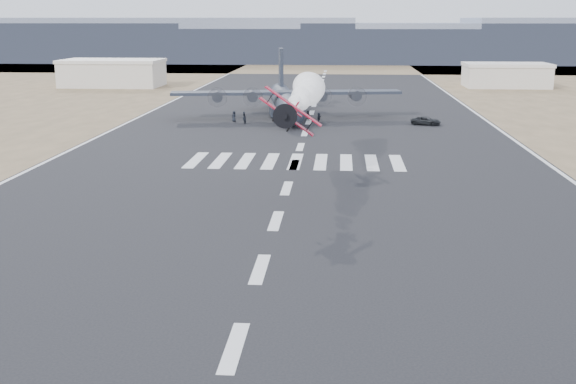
# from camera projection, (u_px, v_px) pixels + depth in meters

# --- Properties ---
(ground) EXTENTS (500.00, 500.00, 0.00)m
(ground) POSITION_uv_depth(u_px,v_px,m) (234.00, 347.00, 37.08)
(ground) COLOR black
(ground) RESTS_ON ground
(scrub_far) EXTENTS (500.00, 80.00, 0.00)m
(scrub_far) POSITION_uv_depth(u_px,v_px,m) (327.00, 66.00, 260.14)
(scrub_far) COLOR brown
(scrub_far) RESTS_ON ground
(runway_markings) EXTENTS (60.00, 260.00, 0.01)m
(runway_markings) POSITION_uv_depth(u_px,v_px,m) (300.00, 147.00, 95.27)
(runway_markings) COLOR silver
(runway_markings) RESTS_ON ground
(ridge_seg_b) EXTENTS (150.00, 50.00, 15.00)m
(ridge_seg_b) POSITION_uv_depth(u_px,v_px,m) (13.00, 42.00, 296.75)
(ridge_seg_b) COLOR slate
(ridge_seg_b) RESTS_ON ground
(ridge_seg_c) EXTENTS (150.00, 50.00, 17.00)m
(ridge_seg_c) POSITION_uv_depth(u_px,v_px,m) (168.00, 39.00, 291.88)
(ridge_seg_c) COLOR slate
(ridge_seg_c) RESTS_ON ground
(ridge_seg_d) EXTENTS (150.00, 50.00, 13.00)m
(ridge_seg_d) POSITION_uv_depth(u_px,v_px,m) (329.00, 45.00, 287.71)
(ridge_seg_d) COLOR slate
(ridge_seg_d) RESTS_ON ground
(ridge_seg_e) EXTENTS (150.00, 50.00, 15.00)m
(ridge_seg_e) POSITION_uv_depth(u_px,v_px,m) (495.00, 43.00, 282.84)
(ridge_seg_e) COLOR slate
(ridge_seg_e) RESTS_ON ground
(hangar_left) EXTENTS (24.50, 14.50, 6.70)m
(hangar_left) POSITION_uv_depth(u_px,v_px,m) (113.00, 73.00, 180.62)
(hangar_left) COLOR #BCB4A7
(hangar_left) RESTS_ON ground
(hangar_right) EXTENTS (20.50, 12.50, 5.90)m
(hangar_right) POSITION_uv_depth(u_px,v_px,m) (506.00, 75.00, 178.57)
(hangar_right) COLOR #BCB4A7
(hangar_right) RESTS_ON ground
(aerobatic_biplane) EXTENTS (5.14, 5.48, 4.65)m
(aerobatic_biplane) POSITION_uv_depth(u_px,v_px,m) (289.00, 113.00, 64.98)
(aerobatic_biplane) COLOR #AA0B22
(smoke_trail) EXTENTS (3.84, 23.55, 3.84)m
(smoke_trail) POSITION_uv_depth(u_px,v_px,m) (308.00, 90.00, 84.04)
(smoke_trail) COLOR white
(transport_aircraft) EXTENTS (38.98, 31.96, 11.26)m
(transport_aircraft) POSITION_uv_depth(u_px,v_px,m) (286.00, 100.00, 124.04)
(transport_aircraft) COLOR black
(transport_aircraft) RESTS_ON ground
(support_vehicle) EXTENTS (5.14, 3.48, 1.31)m
(support_vehicle) POSITION_uv_depth(u_px,v_px,m) (426.00, 121.00, 115.06)
(support_vehicle) COLOR black
(support_vehicle) RESTS_ON ground
(crew_a) EXTENTS (0.70, 0.78, 1.77)m
(crew_a) POSITION_uv_depth(u_px,v_px,m) (244.00, 117.00, 117.77)
(crew_a) COLOR black
(crew_a) RESTS_ON ground
(crew_b) EXTENTS (0.76, 0.95, 1.70)m
(crew_b) POSITION_uv_depth(u_px,v_px,m) (244.00, 119.00, 116.09)
(crew_b) COLOR black
(crew_b) RESTS_ON ground
(crew_c) EXTENTS (1.31, 0.82, 1.88)m
(crew_c) POSITION_uv_depth(u_px,v_px,m) (276.00, 116.00, 118.27)
(crew_c) COLOR black
(crew_c) RESTS_ON ground
(crew_d) EXTENTS (1.17, 0.79, 1.82)m
(crew_d) POSITION_uv_depth(u_px,v_px,m) (281.00, 115.00, 119.63)
(crew_d) COLOR black
(crew_d) RESTS_ON ground
(crew_e) EXTENTS (0.99, 0.89, 1.73)m
(crew_e) POSITION_uv_depth(u_px,v_px,m) (234.00, 116.00, 118.74)
(crew_e) COLOR black
(crew_e) RESTS_ON ground
(crew_f) EXTENTS (0.82, 1.54, 1.58)m
(crew_f) POSITION_uv_depth(u_px,v_px,m) (319.00, 118.00, 117.83)
(crew_f) COLOR black
(crew_f) RESTS_ON ground
(crew_g) EXTENTS (0.53, 0.63, 1.69)m
(crew_g) POSITION_uv_depth(u_px,v_px,m) (274.00, 118.00, 116.77)
(crew_g) COLOR black
(crew_g) RESTS_ON ground
(crew_h) EXTENTS (0.98, 0.82, 1.73)m
(crew_h) POSITION_uv_depth(u_px,v_px,m) (308.00, 116.00, 119.58)
(crew_h) COLOR black
(crew_h) RESTS_ON ground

